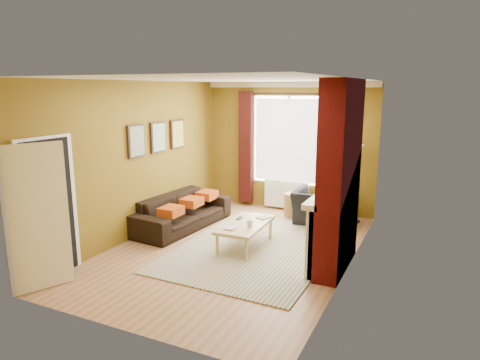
# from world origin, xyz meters

# --- Properties ---
(ground) EXTENTS (5.50, 5.50, 0.00)m
(ground) POSITION_xyz_m (0.00, 0.00, 0.00)
(ground) COLOR #906341
(ground) RESTS_ON ground
(room_walls) EXTENTS (3.82, 5.54, 2.83)m
(room_walls) POSITION_xyz_m (0.63, 0.28, 1.38)
(room_walls) COLOR brown
(room_walls) RESTS_ON ground
(striped_rug) EXTENTS (2.47, 3.39, 0.02)m
(striped_rug) POSITION_xyz_m (0.33, 0.15, 0.01)
(striped_rug) COLOR #376898
(striped_rug) RESTS_ON ground
(sofa) EXTENTS (1.06, 2.27, 0.64)m
(sofa) POSITION_xyz_m (-1.42, 0.63, 0.32)
(sofa) COLOR black
(sofa) RESTS_ON ground
(armchair) EXTENTS (1.10, 0.98, 0.69)m
(armchair) POSITION_xyz_m (0.96, 2.02, 0.34)
(armchair) COLOR black
(armchair) RESTS_ON ground
(coffee_table) EXTENTS (0.68, 1.29, 0.42)m
(coffee_table) POSITION_xyz_m (0.13, 0.18, 0.38)
(coffee_table) COLOR #D6B97B
(coffee_table) RESTS_ON ground
(wicker_stool) EXTENTS (0.44, 0.44, 0.49)m
(wicker_stool) POSITION_xyz_m (0.30, 2.26, 0.25)
(wicker_stool) COLOR olive
(wicker_stool) RESTS_ON ground
(floor_lamp) EXTENTS (0.27, 0.27, 1.58)m
(floor_lamp) POSITION_xyz_m (1.55, 2.40, 1.25)
(floor_lamp) COLOR black
(floor_lamp) RESTS_ON ground
(book_a) EXTENTS (0.20, 0.26, 0.02)m
(book_a) POSITION_xyz_m (-0.07, -0.17, 0.44)
(book_a) COLOR #999999
(book_a) RESTS_ON coffee_table
(book_b) EXTENTS (0.27, 0.31, 0.02)m
(book_b) POSITION_xyz_m (0.21, 0.66, 0.43)
(book_b) COLOR #999999
(book_b) RESTS_ON coffee_table
(mug) EXTENTS (0.12, 0.12, 0.10)m
(mug) POSITION_xyz_m (0.28, 0.03, 0.48)
(mug) COLOR #999999
(mug) RESTS_ON coffee_table
(tv_remote) EXTENTS (0.06, 0.17, 0.02)m
(tv_remote) POSITION_xyz_m (-0.07, 0.36, 0.44)
(tv_remote) COLOR #29292C
(tv_remote) RESTS_ON coffee_table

